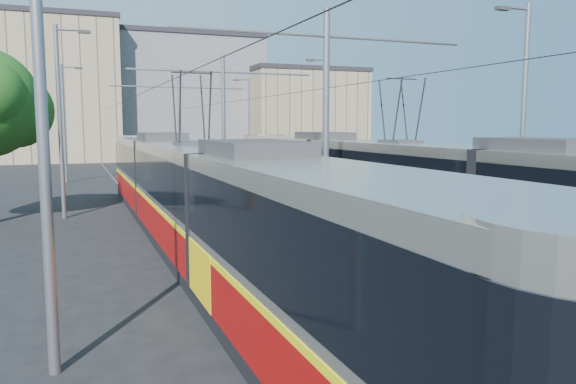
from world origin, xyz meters
name	(u,v)px	position (x,y,z in m)	size (l,w,h in m)	color
ground	(518,352)	(0.00, 0.00, 0.00)	(160.00, 160.00, 0.00)	black
platform	(242,208)	(0.00, 17.00, 0.15)	(4.00, 50.00, 0.30)	gray
tactile_strip_left	(210,207)	(-1.45, 17.00, 0.30)	(0.70, 50.00, 0.01)	gray
tactile_strip_right	(272,203)	(1.45, 17.00, 0.30)	(0.70, 50.00, 0.01)	gray
rails	(242,211)	(0.00, 17.00, 0.02)	(8.71, 70.00, 0.03)	gray
tram_left	(193,196)	(-3.60, 10.03, 1.71)	(2.43, 31.40, 5.50)	black
tram_right	(399,184)	(3.60, 9.60, 1.86)	(2.43, 31.57, 5.50)	black
catenary	(261,110)	(0.00, 14.15, 4.52)	(9.20, 70.00, 7.00)	gray
street_lamps	(219,120)	(0.00, 21.00, 4.18)	(15.18, 38.22, 8.00)	gray
shelter	(281,189)	(0.36, 12.79, 1.46)	(0.84, 1.12, 2.22)	black
building_left	(40,90)	(-10.00, 60.00, 7.69)	(16.32, 12.24, 15.36)	tan
building_centre	(181,98)	(6.00, 64.00, 7.34)	(18.36, 14.28, 14.66)	gray
building_right	(302,113)	(20.00, 58.00, 5.40)	(14.28, 10.20, 10.77)	tan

